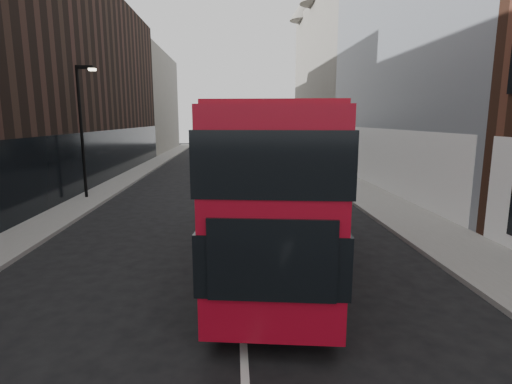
{
  "coord_description": "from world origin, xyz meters",
  "views": [
    {
      "loc": [
        -0.16,
        -4.11,
        4.4
      ],
      "look_at": [
        0.42,
        6.19,
        2.5
      ],
      "focal_mm": 28.0,
      "sensor_mm": 36.0,
      "label": 1
    }
  ],
  "objects": [
    {
      "name": "sidewalk_right",
      "position": [
        7.5,
        25.0,
        0.07
      ],
      "size": [
        3.0,
        80.0,
        0.15
      ],
      "primitive_type": "cube",
      "color": "slate",
      "rests_on": "ground"
    },
    {
      "name": "sidewalk_left",
      "position": [
        -8.0,
        25.0,
        0.07
      ],
      "size": [
        2.0,
        80.0,
        0.15
      ],
      "primitive_type": "cube",
      "color": "slate",
      "rests_on": "ground"
    },
    {
      "name": "building_modern_block",
      "position": [
        11.47,
        21.0,
        9.9
      ],
      "size": [
        5.03,
        22.0,
        20.0
      ],
      "color": "gray",
      "rests_on": "ground"
    },
    {
      "name": "building_victorian",
      "position": [
        11.38,
        44.0,
        9.66
      ],
      "size": [
        6.5,
        24.0,
        21.0
      ],
      "color": "slate",
      "rests_on": "ground"
    },
    {
      "name": "building_left_mid",
      "position": [
        -11.5,
        30.0,
        7.0
      ],
      "size": [
        5.0,
        24.0,
        14.0
      ],
      "primitive_type": "cube",
      "color": "black",
      "rests_on": "ground"
    },
    {
      "name": "building_left_far",
      "position": [
        -11.5,
        52.0,
        6.5
      ],
      "size": [
        5.0,
        20.0,
        13.0
      ],
      "primitive_type": "cube",
      "color": "slate",
      "rests_on": "ground"
    },
    {
      "name": "street_lamp",
      "position": [
        -8.22,
        18.0,
        4.18
      ],
      "size": [
        1.06,
        0.22,
        7.0
      ],
      "color": "black",
      "rests_on": "sidewalk_left"
    },
    {
      "name": "red_bus",
      "position": [
        1.2,
        8.15,
        2.63
      ],
      "size": [
        4.18,
        11.93,
        4.73
      ],
      "rotation": [
        0.0,
        0.0,
        -0.12
      ],
      "color": "maroon",
      "rests_on": "ground"
    },
    {
      "name": "grey_bus",
      "position": [
        1.14,
        38.12,
        2.09
      ],
      "size": [
        3.6,
        12.26,
        3.91
      ],
      "rotation": [
        0.0,
        0.0,
        -0.06
      ],
      "color": "black",
      "rests_on": "ground"
    },
    {
      "name": "car_a",
      "position": [
        0.5,
        16.82,
        0.77
      ],
      "size": [
        2.29,
        4.68,
        1.54
      ],
      "primitive_type": "imported",
      "rotation": [
        0.0,
        0.0,
        -0.11
      ],
      "color": "black",
      "rests_on": "ground"
    },
    {
      "name": "car_b",
      "position": [
        4.09,
        22.83,
        0.7
      ],
      "size": [
        1.82,
        4.33,
        1.39
      ],
      "primitive_type": "imported",
      "rotation": [
        0.0,
        0.0,
        -0.08
      ],
      "color": "gray",
      "rests_on": "ground"
    },
    {
      "name": "car_c",
      "position": [
        4.19,
        31.87,
        0.7
      ],
      "size": [
        2.0,
        4.82,
        1.39
      ],
      "primitive_type": "imported",
      "rotation": [
        0.0,
        0.0,
        0.01
      ],
      "color": "black",
      "rests_on": "ground"
    }
  ]
}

